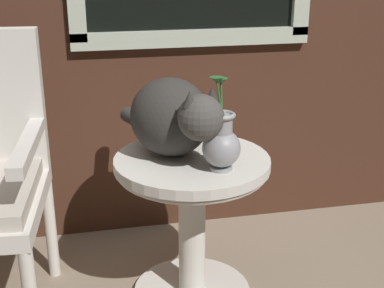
% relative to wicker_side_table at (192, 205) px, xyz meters
% --- Properties ---
extents(wicker_side_table, '(0.54, 0.54, 0.56)m').
position_rel_wicker_side_table_xyz_m(wicker_side_table, '(0.00, 0.00, 0.00)').
color(wicker_side_table, silver).
rests_on(wicker_side_table, ground_plane).
extents(cat, '(0.36, 0.59, 0.27)m').
position_rel_wicker_side_table_xyz_m(cat, '(-0.06, 0.04, 0.32)').
color(cat, '#33302D').
rests_on(cat, wicker_side_table).
extents(pewter_vase_with_ivy, '(0.12, 0.12, 0.31)m').
position_rel_wicker_side_table_xyz_m(pewter_vase_with_ivy, '(0.07, -0.12, 0.28)').
color(pewter_vase_with_ivy, '#99999E').
rests_on(pewter_vase_with_ivy, wicker_side_table).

